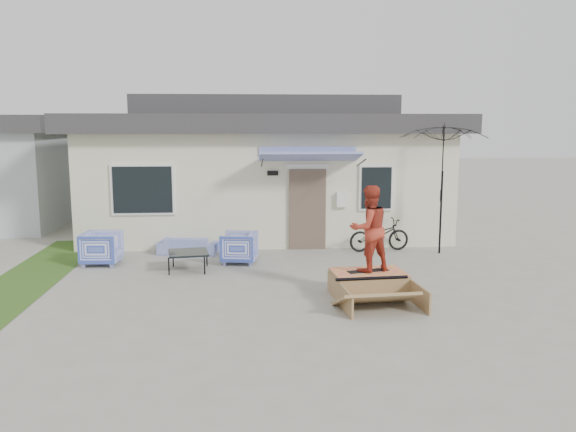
{
  "coord_description": "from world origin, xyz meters",
  "views": [
    {
      "loc": [
        -0.59,
        -10.51,
        3.23
      ],
      "look_at": [
        0.3,
        1.8,
        1.3
      ],
      "focal_mm": 36.52,
      "sensor_mm": 36.0,
      "label": 1
    }
  ],
  "objects": [
    {
      "name": "skater",
      "position": [
        1.72,
        0.23,
        1.32
      ],
      "size": [
        0.97,
        0.86,
        1.64
      ],
      "primitive_type": "imported",
      "rotation": [
        0.0,
        0.0,
        3.5
      ],
      "color": "#AB3524",
      "rests_on": "skateboard"
    },
    {
      "name": "loveseat",
      "position": [
        -2.06,
        4.11,
        0.29
      ],
      "size": [
        1.55,
        0.7,
        0.58
      ],
      "primitive_type": "imported",
      "rotation": [
        0.0,
        0.0,
        2.97
      ],
      "color": "#2640AB",
      "rests_on": "ground"
    },
    {
      "name": "bicycle",
      "position": [
        2.82,
        4.09,
        0.51
      ],
      "size": [
        1.67,
        0.8,
        1.02
      ],
      "primitive_type": "imported",
      "rotation": [
        0.0,
        0.0,
        1.72
      ],
      "color": "black",
      "rests_on": "ground"
    },
    {
      "name": "skateboard",
      "position": [
        1.72,
        0.23,
        0.48
      ],
      "size": [
        0.83,
        0.4,
        0.05
      ],
      "primitive_type": "cube",
      "rotation": [
        0.0,
        0.0,
        0.26
      ],
      "color": "black",
      "rests_on": "skate_ramp"
    },
    {
      "name": "skate_ramp",
      "position": [
        1.73,
        0.19,
        0.23
      ],
      "size": [
        1.51,
        1.92,
        0.45
      ],
      "primitive_type": null,
      "rotation": [
        0.0,
        0.0,
        0.09
      ],
      "color": "olive",
      "rests_on": "ground"
    },
    {
      "name": "armchair_right",
      "position": [
        -0.77,
        3.02,
        0.41
      ],
      "size": [
        0.86,
        0.9,
        0.81
      ],
      "primitive_type": "imported",
      "rotation": [
        0.0,
        0.0,
        -1.74
      ],
      "color": "#2640AB",
      "rests_on": "ground"
    },
    {
      "name": "grass_strip",
      "position": [
        -5.2,
        2.0,
        0.0
      ],
      "size": [
        1.4,
        8.0,
        0.01
      ],
      "primitive_type": "cube",
      "color": "#2D511A",
      "rests_on": "ground"
    },
    {
      "name": "armchair_left",
      "position": [
        -3.95,
        3.09,
        0.43
      ],
      "size": [
        0.82,
        0.87,
        0.86
      ],
      "primitive_type": "imported",
      "rotation": [
        0.0,
        0.0,
        1.51
      ],
      "color": "#2640AB",
      "rests_on": "ground"
    },
    {
      "name": "ground",
      "position": [
        0.0,
        0.0,
        0.0
      ],
      "size": [
        90.0,
        90.0,
        0.0
      ],
      "primitive_type": "plane",
      "color": "gray",
      "rests_on": "ground"
    },
    {
      "name": "house",
      "position": [
        0.0,
        7.99,
        1.94
      ],
      "size": [
        10.8,
        8.49,
        4.1
      ],
      "color": "beige",
      "rests_on": "ground"
    },
    {
      "name": "patio_umbrella",
      "position": [
        4.29,
        3.71,
        1.75
      ],
      "size": [
        2.63,
        2.52,
        2.2
      ],
      "color": "black",
      "rests_on": "ground"
    },
    {
      "name": "coffee_table",
      "position": [
        -1.89,
        2.38,
        0.21
      ],
      "size": [
        0.99,
        0.99,
        0.43
      ],
      "primitive_type": "cube",
      "rotation": [
        0.0,
        0.0,
        0.16
      ],
      "color": "black",
      "rests_on": "ground"
    }
  ]
}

